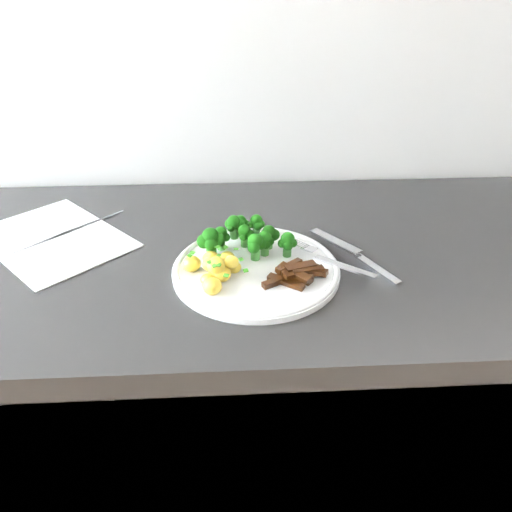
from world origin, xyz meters
name	(u,v)px	position (x,y,z in m)	size (l,w,h in m)	color
counter	(213,426)	(0.13, 1.68, 0.43)	(2.30, 0.58, 0.86)	black
recipe_paper	(54,238)	(-0.13, 1.74, 0.86)	(0.32, 0.33, 0.00)	white
plate	(256,268)	(0.22, 1.62, 0.87)	(0.26, 0.26, 0.01)	white
broccoli	(244,236)	(0.20, 1.67, 0.90)	(0.16, 0.11, 0.05)	#2D6624
potatoes	(217,268)	(0.16, 1.59, 0.89)	(0.10, 0.11, 0.04)	gold
beef_strips	(298,273)	(0.28, 1.58, 0.88)	(0.10, 0.07, 0.02)	black
fork	(332,260)	(0.34, 1.62, 0.88)	(0.12, 0.13, 0.02)	silver
knife	(364,261)	(0.39, 1.63, 0.87)	(0.12, 0.18, 0.02)	silver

